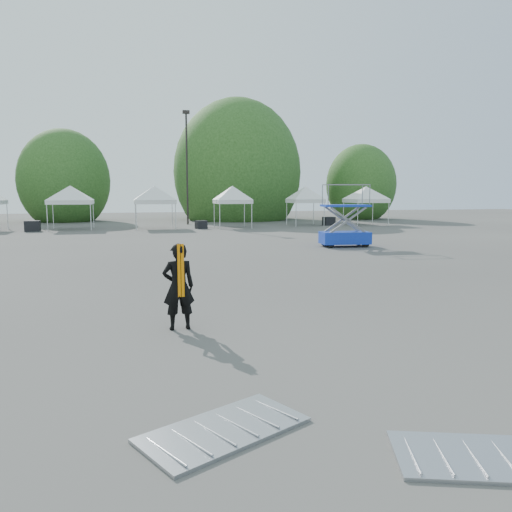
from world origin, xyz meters
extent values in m
plane|color=#474442|center=(0.00, 0.00, 0.00)|extent=(120.00, 120.00, 0.00)
cylinder|color=black|center=(3.00, 32.00, 4.75)|extent=(0.16, 0.16, 9.50)
cube|color=black|center=(3.00, 32.00, 9.65)|extent=(0.60, 0.25, 0.30)
cylinder|color=#382314|center=(-8.00, 40.00, 1.14)|extent=(0.36, 0.36, 2.27)
ellipsoid|color=#234617|center=(-8.00, 40.00, 3.94)|extent=(4.16, 4.16, 4.78)
cylinder|color=#382314|center=(9.00, 39.00, 1.40)|extent=(0.36, 0.36, 2.80)
ellipsoid|color=#234617|center=(9.00, 39.00, 4.85)|extent=(5.12, 5.12, 5.89)
cylinder|color=#382314|center=(22.00, 37.00, 1.05)|extent=(0.36, 0.36, 2.10)
ellipsoid|color=#234617|center=(22.00, 37.00, 3.64)|extent=(3.84, 3.84, 4.42)
cylinder|color=silver|center=(-11.16, 30.23, 1.00)|extent=(0.06, 0.06, 2.00)
cylinder|color=silver|center=(-7.80, 26.88, 1.00)|extent=(0.06, 0.06, 2.00)
cylinder|color=silver|center=(-4.78, 26.88, 1.00)|extent=(0.06, 0.06, 2.00)
cylinder|color=silver|center=(-7.80, 29.90, 1.00)|extent=(0.06, 0.06, 2.00)
cylinder|color=silver|center=(-4.78, 29.90, 1.00)|extent=(0.06, 0.06, 2.00)
cube|color=white|center=(-6.29, 28.39, 2.08)|extent=(3.22, 3.22, 0.30)
pyramid|color=white|center=(-6.29, 28.39, 3.33)|extent=(4.55, 4.55, 1.10)
cylinder|color=silver|center=(-1.51, 26.32, 1.00)|extent=(0.06, 0.06, 2.00)
cylinder|color=silver|center=(1.41, 26.32, 1.00)|extent=(0.06, 0.06, 2.00)
cylinder|color=silver|center=(-1.51, 29.25, 1.00)|extent=(0.06, 0.06, 2.00)
cylinder|color=silver|center=(1.41, 29.25, 1.00)|extent=(0.06, 0.06, 2.00)
cube|color=white|center=(-0.05, 27.78, 2.08)|extent=(3.13, 3.13, 0.30)
pyramid|color=white|center=(-0.05, 27.78, 3.33)|extent=(4.42, 4.42, 1.10)
cylinder|color=silver|center=(4.73, 25.83, 1.00)|extent=(0.06, 0.06, 2.00)
cylinder|color=silver|center=(7.27, 25.83, 1.00)|extent=(0.06, 0.06, 2.00)
cylinder|color=silver|center=(4.73, 28.37, 1.00)|extent=(0.06, 0.06, 2.00)
cylinder|color=silver|center=(7.27, 28.37, 1.00)|extent=(0.06, 0.06, 2.00)
cube|color=white|center=(6.00, 27.10, 2.08)|extent=(2.74, 2.74, 0.30)
pyramid|color=white|center=(6.00, 27.10, 3.33)|extent=(3.88, 3.88, 1.10)
cylinder|color=silver|center=(11.34, 27.03, 1.00)|extent=(0.06, 0.06, 2.00)
cylinder|color=silver|center=(13.82, 27.03, 1.00)|extent=(0.06, 0.06, 2.00)
cylinder|color=silver|center=(11.34, 29.52, 1.00)|extent=(0.06, 0.06, 2.00)
cylinder|color=silver|center=(13.82, 29.52, 1.00)|extent=(0.06, 0.06, 2.00)
cube|color=white|center=(12.58, 28.28, 2.08)|extent=(2.69, 2.69, 0.30)
pyramid|color=white|center=(12.58, 28.28, 3.33)|extent=(3.80, 3.80, 1.10)
cylinder|color=silver|center=(16.52, 26.29, 1.00)|extent=(0.06, 0.06, 2.00)
cylinder|color=silver|center=(19.39, 26.29, 1.00)|extent=(0.06, 0.06, 2.00)
cylinder|color=silver|center=(16.52, 29.16, 1.00)|extent=(0.06, 0.06, 2.00)
cylinder|color=silver|center=(19.39, 29.16, 1.00)|extent=(0.06, 0.06, 2.00)
cube|color=white|center=(17.96, 27.72, 2.08)|extent=(3.07, 3.07, 0.30)
pyramid|color=white|center=(17.96, 27.72, 3.33)|extent=(4.34, 4.34, 1.10)
imported|color=black|center=(-1.15, -1.88, 0.90)|extent=(0.68, 0.47, 1.80)
cube|color=orange|center=(-1.15, -2.06, 1.26)|extent=(0.14, 0.02, 1.08)
cube|color=#0F0CA1|center=(8.83, 11.91, 0.47)|extent=(2.61, 1.50, 0.63)
cube|color=#0F0CA1|center=(8.83, 11.91, 2.14)|extent=(2.51, 1.43, 0.10)
cylinder|color=black|center=(7.85, 11.49, 0.19)|extent=(0.39, 0.19, 0.38)
cylinder|color=black|center=(9.71, 11.30, 0.19)|extent=(0.39, 0.19, 0.38)
cylinder|color=black|center=(7.95, 12.52, 0.19)|extent=(0.39, 0.19, 0.38)
cylinder|color=black|center=(9.82, 12.33, 0.19)|extent=(0.39, 0.19, 0.38)
cube|color=#9FA1A7|center=(-1.09, -6.51, 0.02)|extent=(2.21, 1.76, 0.04)
cube|color=#9FA1A7|center=(1.52, -7.84, 0.02)|extent=(2.18, 1.58, 0.04)
cube|color=black|center=(-8.83, 26.91, 0.39)|extent=(1.02, 0.80, 0.78)
cube|color=black|center=(3.39, 26.56, 0.32)|extent=(0.95, 0.82, 0.64)
cube|color=black|center=(14.61, 27.89, 0.36)|extent=(1.01, 0.84, 0.72)
camera|label=1|loc=(-2.12, -12.05, 2.83)|focal=35.00mm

